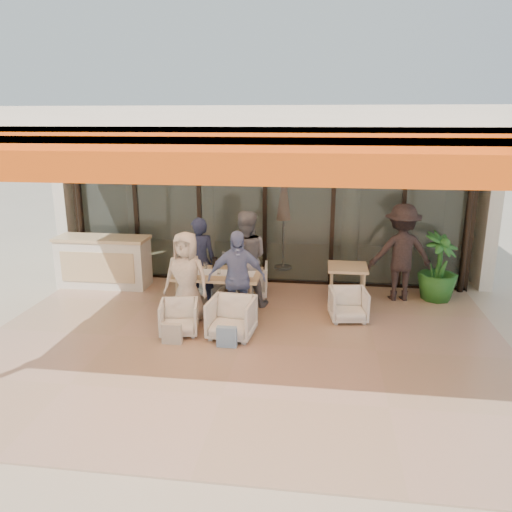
{
  "coord_description": "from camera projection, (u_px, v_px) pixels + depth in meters",
  "views": [
    {
      "loc": [
        1.14,
        -6.84,
        3.3
      ],
      "look_at": [
        0.1,
        0.9,
        1.15
      ],
      "focal_mm": 35.0,
      "sensor_mm": 36.0,
      "label": 1
    }
  ],
  "objects": [
    {
      "name": "ground",
      "position": [
        242.0,
        344.0,
        7.56
      ],
      "size": [
        70.0,
        70.0,
        0.0
      ],
      "primitive_type": "plane",
      "color": "#C6B293",
      "rests_on": "ground"
    },
    {
      "name": "terrace_floor",
      "position": [
        242.0,
        344.0,
        7.56
      ],
      "size": [
        8.0,
        6.0,
        0.01
      ],
      "primitive_type": "cube",
      "color": "tan",
      "rests_on": "ground"
    },
    {
      "name": "terrace_structure",
      "position": [
        236.0,
        123.0,
        6.44
      ],
      "size": [
        8.0,
        6.0,
        3.4
      ],
      "color": "silver",
      "rests_on": "ground"
    },
    {
      "name": "glass_storefront",
      "position": [
        265.0,
        207.0,
        10.0
      ],
      "size": [
        8.08,
        0.1,
        3.2
      ],
      "color": "#9EADA3",
      "rests_on": "ground"
    },
    {
      "name": "interior_block",
      "position": [
        277.0,
        165.0,
        12.04
      ],
      "size": [
        9.05,
        3.62,
        3.52
      ],
      "color": "silver",
      "rests_on": "ground"
    },
    {
      "name": "host_counter",
      "position": [
        104.0,
        262.0,
        10.02
      ],
      "size": [
        1.85,
        0.65,
        1.04
      ],
      "color": "silver",
      "rests_on": "ground"
    },
    {
      "name": "dining_table",
      "position": [
        217.0,
        276.0,
        8.6
      ],
      "size": [
        1.5,
        0.9,
        0.93
      ],
      "color": "tan",
      "rests_on": "ground"
    },
    {
      "name": "chair_far_left",
      "position": [
        207.0,
        279.0,
        9.66
      ],
      "size": [
        0.75,
        0.73,
        0.62
      ],
      "primitive_type": "imported",
      "rotation": [
        0.0,
        0.0,
        2.82
      ],
      "color": "white",
      "rests_on": "ground"
    },
    {
      "name": "chair_far_right",
      "position": [
        249.0,
        278.0,
        9.54
      ],
      "size": [
        0.75,
        0.71,
        0.71
      ],
      "primitive_type": "imported",
      "rotation": [
        0.0,
        0.0,
        3.24
      ],
      "color": "white",
      "rests_on": "ground"
    },
    {
      "name": "chair_near_left",
      "position": [
        179.0,
        316.0,
        7.85
      ],
      "size": [
        0.68,
        0.65,
        0.6
      ],
      "primitive_type": "imported",
      "rotation": [
        0.0,
        0.0,
        0.2
      ],
      "color": "white",
      "rests_on": "ground"
    },
    {
      "name": "chair_near_right",
      "position": [
        231.0,
        316.0,
        7.73
      ],
      "size": [
        0.74,
        0.7,
        0.7
      ],
      "primitive_type": "imported",
      "rotation": [
        0.0,
        0.0,
        -0.09
      ],
      "color": "white",
      "rests_on": "ground"
    },
    {
      "name": "diner_navy",
      "position": [
        200.0,
        261.0,
        9.05
      ],
      "size": [
        0.67,
        0.53,
        1.62
      ],
      "primitive_type": "imported",
      "rotation": [
        0.0,
        0.0,
        3.41
      ],
      "color": "#171A34",
      "rests_on": "ground"
    },
    {
      "name": "diner_grey",
      "position": [
        245.0,
        259.0,
        8.92
      ],
      "size": [
        0.93,
        0.77,
        1.75
      ],
      "primitive_type": "imported",
      "rotation": [
        0.0,
        0.0,
        3.27
      ],
      "color": "slate",
      "rests_on": "ground"
    },
    {
      "name": "diner_cream",
      "position": [
        186.0,
        278.0,
        8.2
      ],
      "size": [
        0.81,
        0.59,
        1.55
      ],
      "primitive_type": "imported",
      "rotation": [
        0.0,
        0.0,
        -0.13
      ],
      "color": "beige",
      "rests_on": "ground"
    },
    {
      "name": "diner_periwinkle",
      "position": [
        237.0,
        279.0,
        8.08
      ],
      "size": [
        1.0,
        0.57,
        1.6
      ],
      "primitive_type": "imported",
      "rotation": [
        0.0,
        0.0,
        0.2
      ],
      "color": "#6B7BB3",
      "rests_on": "ground"
    },
    {
      "name": "tote_bag_cream",
      "position": [
        172.0,
        334.0,
        7.5
      ],
      "size": [
        0.3,
        0.1,
        0.34
      ],
      "primitive_type": "cube",
      "color": "silver",
      "rests_on": "ground"
    },
    {
      "name": "tote_bag_blue",
      "position": [
        227.0,
        338.0,
        7.39
      ],
      "size": [
        0.3,
        0.1,
        0.34
      ],
      "primitive_type": "cube",
      "color": "#99BFD8",
      "rests_on": "ground"
    },
    {
      "name": "side_table",
      "position": [
        347.0,
        272.0,
        9.0
      ],
      "size": [
        0.7,
        0.7,
        0.74
      ],
      "color": "tan",
      "rests_on": "ground"
    },
    {
      "name": "side_chair",
      "position": [
        348.0,
        303.0,
        8.37
      ],
      "size": [
        0.67,
        0.64,
        0.62
      ],
      "primitive_type": "imported",
      "rotation": [
        0.0,
        0.0,
        0.14
      ],
      "color": "white",
      "rests_on": "ground"
    },
    {
      "name": "standing_woman",
      "position": [
        401.0,
        253.0,
        9.18
      ],
      "size": [
        1.26,
        0.83,
        1.83
      ],
      "primitive_type": "imported",
      "rotation": [
        0.0,
        0.0,
        3.28
      ],
      "color": "black",
      "rests_on": "ground"
    },
    {
      "name": "potted_palm",
      "position": [
        438.0,
        267.0,
        9.22
      ],
      "size": [
        1.02,
        1.02,
        1.29
      ],
      "primitive_type": "imported",
      "rotation": [
        0.0,
        0.0,
        0.82
      ],
      "color": "#1E5919",
      "rests_on": "ground"
    }
  ]
}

